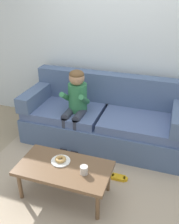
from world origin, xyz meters
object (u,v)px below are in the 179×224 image
object	(u,v)px
coffee_table	(64,170)
person_child	(76,102)
mug	(84,170)
donut	(61,159)
couch	(103,119)
toy_controller	(118,178)

from	to	relation	value
coffee_table	person_child	world-z (taller)	person_child
mug	donut	bearing A→B (deg)	162.20
couch	coffee_table	xyz separation A→B (m)	(-0.09, -1.20, 0.01)
couch	donut	bearing A→B (deg)	-97.84
coffee_table	toy_controller	distance (m)	0.74
coffee_table	mug	xyz separation A→B (m)	(0.24, -0.03, 0.09)
couch	toy_controller	size ratio (longest dim) A/B	9.96
coffee_table	donut	world-z (taller)	donut
couch	mug	bearing A→B (deg)	-83.15
couch	toy_controller	distance (m)	0.94
couch	toy_controller	xyz separation A→B (m)	(0.42, -0.78, -0.32)
donut	toy_controller	size ratio (longest dim) A/B	0.53
couch	mug	distance (m)	1.25
coffee_table	person_child	bearing A→B (deg)	104.23
couch	coffee_table	bearing A→B (deg)	-94.16
mug	couch	bearing A→B (deg)	96.85
donut	toy_controller	bearing A→B (deg)	31.35
donut	couch	bearing A→B (deg)	82.16
couch	donut	xyz separation A→B (m)	(-0.16, -1.13, 0.09)
person_child	donut	bearing A→B (deg)	-78.81
person_child	donut	size ratio (longest dim) A/B	9.18
person_child	mug	world-z (taller)	person_child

